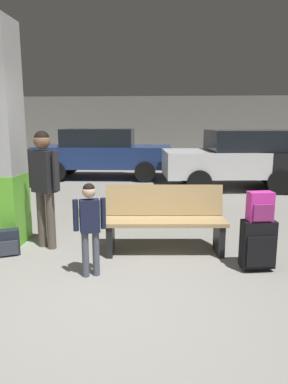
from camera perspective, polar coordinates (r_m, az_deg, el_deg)
name	(u,v)px	position (r m, az deg, el deg)	size (l,w,h in m)	color
ground_plane	(141,209)	(7.41, -0.51, -2.77)	(18.00, 18.00, 0.10)	gray
garage_back_wall	(157,129)	(16.04, 2.05, 9.95)	(18.00, 0.12, 2.80)	slate
bench	(165,220)	(4.82, 3.28, -4.41)	(1.63, 0.64, 0.89)	tan
suitcase	(258,244)	(4.45, 17.61, -7.89)	(0.41, 0.28, 0.60)	black
backpack_bright	(260,207)	(4.33, 17.96, -2.24)	(0.30, 0.23, 0.34)	#D833A5
child	(90,220)	(4.04, -8.62, -4.38)	(0.35, 0.20, 1.07)	#4C5160
adult	(44,177)	(5.04, -15.58, 2.31)	(0.50, 0.32, 1.61)	brown
backpack_dark_floor	(8,243)	(5.09, -20.68, -7.51)	(0.32, 0.28, 0.34)	#1E232D
parked_car_far	(103,152)	(11.24, -6.57, 6.34)	(4.16, 1.91, 1.51)	navy
parked_car_near	(245,158)	(9.72, 15.69, 5.26)	(4.26, 2.15, 1.51)	silver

